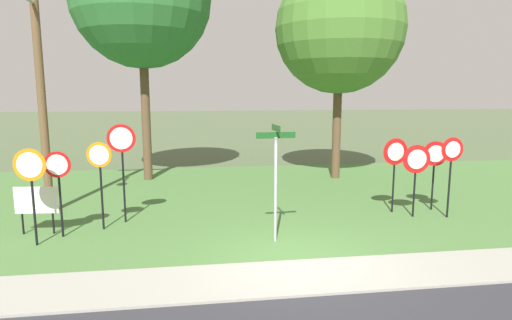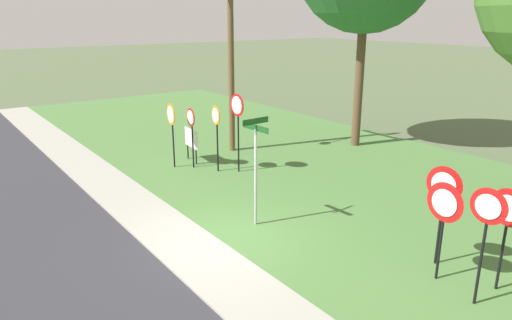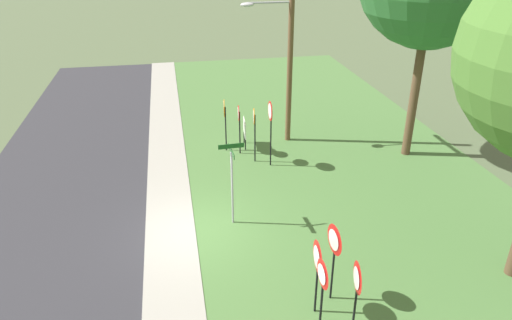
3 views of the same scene
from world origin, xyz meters
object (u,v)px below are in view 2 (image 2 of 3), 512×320
(stop_sign_near_right, at_px, (191,125))
(yield_sign_far_left, at_px, (507,217))
(stop_sign_near_left, at_px, (171,121))
(yield_sign_far_right, at_px, (486,220))
(street_name_post, at_px, (256,163))
(yield_sign_near_right, at_px, (444,210))
(stop_sign_far_left, at_px, (237,115))
(yield_sign_near_left, at_px, (443,193))
(utility_pole, at_px, (227,35))
(stop_sign_far_center, at_px, (216,125))
(notice_board, at_px, (191,140))

(stop_sign_near_right, xyz_separation_m, yield_sign_far_left, (10.67, 1.02, 0.02))
(stop_sign_near_left, distance_m, yield_sign_far_right, 11.14)
(street_name_post, bearing_deg, yield_sign_near_right, 15.08)
(stop_sign_far_left, bearing_deg, yield_sign_near_right, -3.55)
(stop_sign_near_right, distance_m, yield_sign_near_left, 9.38)
(yield_sign_near_right, distance_m, yield_sign_far_left, 1.14)
(yield_sign_near_right, distance_m, utility_pole, 11.36)
(yield_sign_far_left, distance_m, street_name_post, 5.76)
(yield_sign_near_right, bearing_deg, yield_sign_far_left, 36.16)
(stop_sign_far_center, distance_m, yield_sign_near_right, 8.82)
(utility_pole, bearing_deg, stop_sign_near_right, -64.94)
(stop_sign_near_left, height_order, stop_sign_far_left, stop_sign_far_left)
(yield_sign_far_right, distance_m, notice_board, 11.41)
(street_name_post, bearing_deg, yield_sign_near_left, 23.30)
(yield_sign_near_right, height_order, yield_sign_far_right, yield_sign_far_right)
(stop_sign_near_right, relative_size, utility_pole, 0.26)
(stop_sign_far_center, xyz_separation_m, yield_sign_far_right, (9.78, -0.30, 0.06))
(stop_sign_near_left, relative_size, stop_sign_far_left, 0.85)
(stop_sign_far_center, bearing_deg, yield_sign_near_right, 7.71)
(yield_sign_near_right, height_order, utility_pole, utility_pole)
(yield_sign_near_left, distance_m, street_name_post, 4.50)
(stop_sign_near_left, height_order, street_name_post, street_name_post)
(stop_sign_far_left, bearing_deg, stop_sign_near_right, -141.51)
(stop_sign_far_left, bearing_deg, yield_sign_near_left, 0.20)
(yield_sign_far_left, height_order, notice_board, yield_sign_far_left)
(stop_sign_far_center, distance_m, yield_sign_far_right, 9.79)
(yield_sign_near_right, relative_size, yield_sign_far_left, 0.99)
(stop_sign_far_center, relative_size, yield_sign_far_right, 0.99)
(yield_sign_near_left, xyz_separation_m, yield_sign_near_right, (0.39, -0.55, -0.12))
(stop_sign_near_left, relative_size, street_name_post, 0.82)
(stop_sign_near_left, height_order, stop_sign_near_right, stop_sign_near_left)
(yield_sign_far_left, bearing_deg, stop_sign_near_right, -165.71)
(stop_sign_near_right, xyz_separation_m, stop_sign_far_center, (0.89, 0.49, 0.12))
(yield_sign_near_left, height_order, yield_sign_far_left, yield_sign_near_left)
(yield_sign_near_right, bearing_deg, stop_sign_near_left, -171.93)
(yield_sign_near_right, relative_size, utility_pole, 0.25)
(yield_sign_far_right, bearing_deg, notice_board, 176.96)
(yield_sign_near_right, bearing_deg, yield_sign_far_right, -9.08)
(yield_sign_far_right, bearing_deg, stop_sign_near_left, -178.42)
(yield_sign_near_left, distance_m, yield_sign_near_right, 0.68)
(stop_sign_near_left, bearing_deg, yield_sign_far_left, 14.67)
(yield_sign_far_right, height_order, street_name_post, street_name_post)
(yield_sign_far_left, bearing_deg, stop_sign_far_center, -168.10)
(yield_sign_near_left, relative_size, yield_sign_near_right, 1.06)
(stop_sign_near_right, xyz_separation_m, notice_board, (-0.69, 0.35, -0.74))
(yield_sign_near_left, bearing_deg, yield_sign_near_right, -60.99)
(utility_pole, distance_m, notice_board, 4.26)
(yield_sign_near_right, bearing_deg, street_name_post, -159.22)
(stop_sign_far_center, xyz_separation_m, yield_sign_near_left, (8.43, 0.45, -0.00))
(stop_sign_near_left, xyz_separation_m, utility_pole, (-0.63, 2.84, 2.90))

